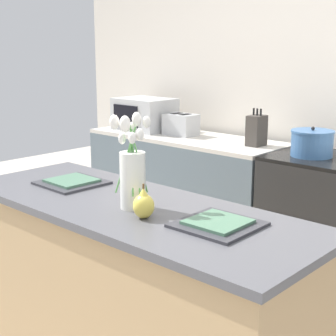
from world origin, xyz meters
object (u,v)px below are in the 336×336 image
object	(u,v)px
pear_figurine	(144,205)
cooking_pot	(312,143)
plate_setting_right	(218,224)
microwave	(145,114)
toaster	(181,124)
plate_setting_left	(72,182)
knife_block	(256,130)
stove_range	(315,221)
flower_vase	(132,171)

from	to	relation	value
pear_figurine	cooking_pot	bearing A→B (deg)	94.31
plate_setting_right	microwave	size ratio (longest dim) A/B	0.63
plate_setting_right	toaster	xyz separation A→B (m)	(-1.58, 1.57, 0.06)
plate_setting_left	knife_block	world-z (taller)	knife_block
stove_range	plate_setting_left	distance (m)	1.73
plate_setting_left	knife_block	bearing A→B (deg)	87.98
plate_setting_left	toaster	xyz separation A→B (m)	(-0.65, 1.57, 0.06)
knife_block	microwave	bearing A→B (deg)	-178.62
toaster	cooking_pot	xyz separation A→B (m)	(1.18, -0.04, 0.00)
cooking_pot	knife_block	world-z (taller)	knife_block
stove_range	flower_vase	xyz separation A→B (m)	(-0.05, -1.63, 0.63)
stove_range	cooking_pot	xyz separation A→B (m)	(-0.04, -0.04, 0.53)
flower_vase	plate_setting_left	world-z (taller)	flower_vase
cooking_pot	stove_range	bearing A→B (deg)	40.55
pear_figurine	toaster	size ratio (longest dim) A/B	0.51
flower_vase	plate_setting_right	xyz separation A→B (m)	(0.41, 0.07, -0.15)
stove_range	toaster	xyz separation A→B (m)	(-1.22, 0.01, 0.53)
toaster	pear_figurine	bearing A→B (deg)	-52.58
toaster	cooking_pot	size ratio (longest dim) A/B	1.01
flower_vase	plate_setting_right	size ratio (longest dim) A/B	1.38
flower_vase	plate_setting_right	bearing A→B (deg)	8.99
cooking_pot	microwave	distance (m)	1.58
flower_vase	stove_range	bearing A→B (deg)	88.37
plate_setting_right	knife_block	size ratio (longest dim) A/B	1.11
pear_figurine	microwave	xyz separation A→B (m)	(-1.71, 1.69, 0.06)
toaster	cooking_pot	world-z (taller)	cooking_pot
plate_setting_right	cooking_pot	size ratio (longest dim) A/B	1.08
microwave	stove_range	bearing A→B (deg)	0.02
stove_range	knife_block	world-z (taller)	knife_block
flower_vase	pear_figurine	bearing A→B (deg)	-25.23
stove_range	plate_setting_right	size ratio (longest dim) A/B	2.99
stove_range	knife_block	size ratio (longest dim) A/B	3.32
cooking_pot	plate_setting_left	bearing A→B (deg)	-108.88
stove_range	flower_vase	distance (m)	1.75
toaster	cooking_pot	distance (m)	1.18
pear_figurine	cooking_pot	world-z (taller)	cooking_pot
pear_figurine	flower_vase	bearing A→B (deg)	154.77
stove_range	plate_setting_left	bearing A→B (deg)	-109.83
plate_setting_right	knife_block	bearing A→B (deg)	118.75
plate_setting_right	cooking_pot	world-z (taller)	cooking_pot
pear_figurine	plate_setting_left	size ratio (longest dim) A/B	0.48
pear_figurine	microwave	world-z (taller)	microwave
stove_range	pear_figurine	size ratio (longest dim) A/B	6.25
knife_block	stove_range	bearing A→B (deg)	-2.94
toaster	microwave	bearing A→B (deg)	-178.75
stove_range	plate_setting_right	bearing A→B (deg)	-76.89
plate_setting_right	microwave	distance (m)	2.53
flower_vase	plate_setting_right	world-z (taller)	flower_vase
cooking_pot	knife_block	bearing A→B (deg)	172.51
plate_setting_left	microwave	distance (m)	1.89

